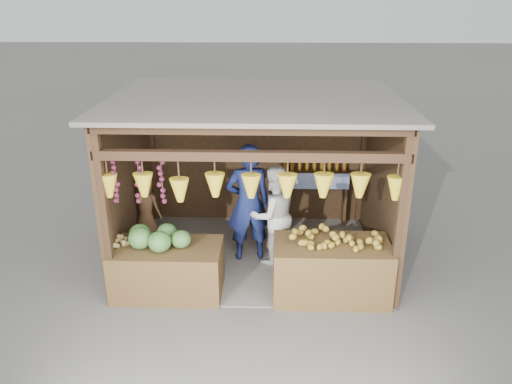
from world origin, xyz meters
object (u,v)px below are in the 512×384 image
woman_standing (273,215)px  man_standing (248,203)px  counter_right (331,270)px  vendor_seated (146,207)px  counter_left (168,269)px

woman_standing → man_standing: bearing=-36.8°
counter_right → woman_standing: 1.34m
woman_standing → vendor_seated: bearing=-31.8°
man_standing → vendor_seated: man_standing is taller
man_standing → counter_right: bearing=127.2°
man_standing → vendor_seated: 1.71m
woman_standing → vendor_seated: 2.11m
counter_right → man_standing: (-1.23, 1.06, 0.57)m
counter_left → vendor_seated: (-0.58, 1.23, 0.44)m
counter_left → vendor_seated: vendor_seated is taller
vendor_seated → man_standing: bearing=-166.1°
counter_right → vendor_seated: size_ratio=1.55×
counter_right → man_standing: size_ratio=0.83×
counter_right → counter_left: bearing=179.6°
counter_left → woman_standing: size_ratio=0.95×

